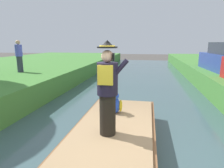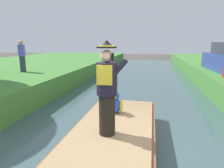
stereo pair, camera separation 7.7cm
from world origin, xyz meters
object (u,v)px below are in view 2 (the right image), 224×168
Objects in this scene: boat at (114,138)px; parrot_plush at (116,104)px; person_pirate at (107,89)px; person_bystander at (22,56)px.

parrot_plush is at bearing 98.24° from boat.
boat is 0.95m from parrot_plush.
parrot_plush is at bearing 90.05° from person_pirate.
boat is 2.63× the size of person_bystander.
person_pirate reaches higher than boat.
person_bystander reaches higher than parrot_plush.
boat is at bearing -40.04° from person_bystander.
boat is 2.27× the size of person_pirate.
boat is 7.60m from person_bystander.
boat is 7.37× the size of parrot_plush.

